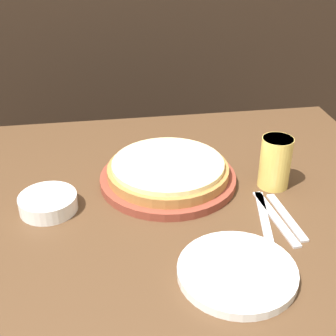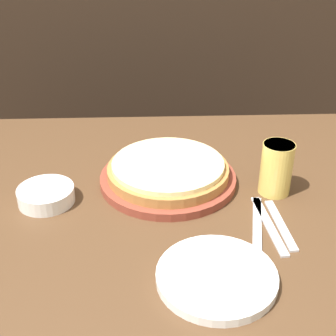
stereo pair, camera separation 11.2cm
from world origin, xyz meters
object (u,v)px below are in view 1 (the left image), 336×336
at_px(side_bowl, 48,203).
at_px(spoon, 286,217).
at_px(fork, 264,219).
at_px(dinner_knife, 275,218).
at_px(pizza_on_board, 168,173).
at_px(dinner_plate, 237,272).
at_px(beer_glass, 276,161).

relative_size(side_bowl, spoon, 0.73).
distance_m(side_bowl, fork, 0.48).
relative_size(fork, spoon, 1.17).
bearing_deg(dinner_knife, pizza_on_board, 138.11).
bearing_deg(pizza_on_board, spoon, -38.67).
height_order(dinner_plate, side_bowl, side_bowl).
bearing_deg(fork, pizza_on_board, 134.42).
height_order(dinner_knife, spoon, same).
bearing_deg(spoon, pizza_on_board, 141.33).
height_order(dinner_plate, spoon, dinner_plate).
distance_m(pizza_on_board, side_bowl, 0.29).
xyz_separation_m(fork, dinner_knife, (0.03, 0.00, 0.00)).
height_order(fork, dinner_knife, same).
bearing_deg(dinner_plate, side_bowl, 142.73).
relative_size(beer_glass, dinner_knife, 0.61).
bearing_deg(fork, spoon, 0.00).
height_order(dinner_plate, fork, dinner_plate).
relative_size(beer_glass, fork, 0.61).
relative_size(beer_glass, dinner_plate, 0.57).
relative_size(side_bowl, fork, 0.62).
bearing_deg(dinner_plate, beer_glass, 59.01).
distance_m(dinner_knife, spoon, 0.03).
bearing_deg(fork, dinner_knife, 0.00).
distance_m(pizza_on_board, dinner_plate, 0.35).
distance_m(beer_glass, side_bowl, 0.53).
height_order(side_bowl, spoon, side_bowl).
height_order(pizza_on_board, side_bowl, pizza_on_board).
bearing_deg(spoon, beer_glass, 82.79).
xyz_separation_m(fork, spoon, (0.05, 0.00, 0.00)).
height_order(side_bowl, dinner_knife, side_bowl).
bearing_deg(side_bowl, spoon, -12.24).
height_order(pizza_on_board, dinner_plate, pizza_on_board).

